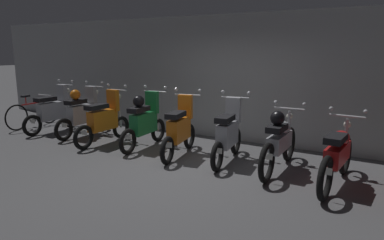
% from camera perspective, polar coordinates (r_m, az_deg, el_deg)
% --- Properties ---
extents(ground_plane, '(80.00, 80.00, 0.00)m').
position_cam_1_polar(ground_plane, '(6.31, -1.81, -7.98)').
color(ground_plane, '#4C4C4F').
extents(back_wall, '(16.78, 0.30, 2.85)m').
position_cam_1_polar(back_wall, '(8.25, 8.00, 6.63)').
color(back_wall, '#9EA0A3').
rests_on(back_wall, ground).
extents(motorbike_slot_0, '(0.59, 1.68, 1.29)m').
position_cam_1_polar(motorbike_slot_0, '(9.73, -21.27, 1.34)').
color(motorbike_slot_0, black).
rests_on(motorbike_slot_0, ground).
extents(motorbike_slot_1, '(0.59, 1.68, 1.29)m').
position_cam_1_polar(motorbike_slot_1, '(9.02, -17.11, 1.15)').
color(motorbike_slot_1, black).
rests_on(motorbike_slot_1, ground).
extents(motorbike_slot_2, '(0.59, 1.68, 1.29)m').
position_cam_1_polar(motorbike_slot_2, '(8.16, -13.85, -0.01)').
color(motorbike_slot_2, black).
rests_on(motorbike_slot_2, ground).
extents(motorbike_slot_3, '(0.59, 1.68, 1.29)m').
position_cam_1_polar(motorbike_slot_3, '(7.65, -7.63, -0.21)').
color(motorbike_slot_3, black).
rests_on(motorbike_slot_3, ground).
extents(motorbike_slot_4, '(0.59, 1.66, 1.29)m').
position_cam_1_polar(motorbike_slot_4, '(7.02, -1.96, -1.51)').
color(motorbike_slot_4, black).
rests_on(motorbike_slot_4, ground).
extents(motorbike_slot_5, '(0.58, 1.67, 1.29)m').
position_cam_1_polar(motorbike_slot_5, '(6.67, 5.78, -2.24)').
color(motorbike_slot_5, black).
rests_on(motorbike_slot_5, ground).
extents(motorbike_slot_6, '(0.59, 1.95, 1.15)m').
position_cam_1_polar(motorbike_slot_6, '(6.32, 13.81, -3.29)').
color(motorbike_slot_6, black).
rests_on(motorbike_slot_6, ground).
extents(motorbike_slot_7, '(0.59, 1.95, 1.15)m').
position_cam_1_polar(motorbike_slot_7, '(5.91, 22.20, -5.20)').
color(motorbike_slot_7, black).
rests_on(motorbike_slot_7, ground).
extents(bicycle, '(0.50, 1.73, 0.89)m').
position_cam_1_polar(bicycle, '(10.55, -23.95, 0.95)').
color(bicycle, black).
rests_on(bicycle, ground).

